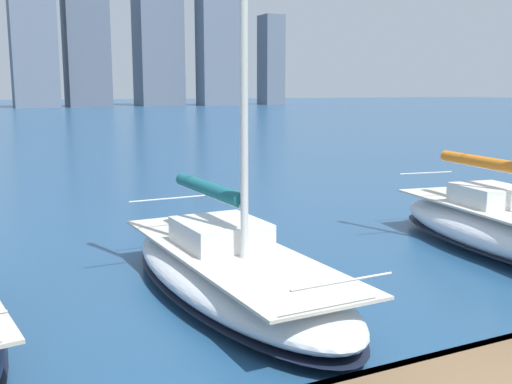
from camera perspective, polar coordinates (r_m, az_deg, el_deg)
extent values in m
cube|color=#473828|center=(9.46, 17.03, -14.80)|extent=(28.00, 0.16, 0.10)
cylinder|color=#473828|center=(9.48, 17.67, -16.79)|extent=(0.28, 0.28, 0.50)
cube|color=slate|center=(191.61, 1.44, 12.43)|extent=(6.31, 7.23, 27.34)
cube|color=slate|center=(179.18, -3.40, 13.99)|extent=(13.06, 7.24, 35.91)
cube|color=slate|center=(179.40, -9.39, 16.39)|extent=(12.43, 10.68, 51.62)
cube|color=slate|center=(170.50, -15.90, 13.96)|extent=(11.15, 9.60, 36.50)
cube|color=slate|center=(165.85, -20.58, 15.23)|extent=(10.95, 8.62, 44.42)
ellipsoid|color=white|center=(17.83, 22.12, -3.44)|extent=(3.84, 8.44, 1.16)
ellipsoid|color=black|center=(17.90, 22.05, -4.43)|extent=(3.86, 8.49, 0.10)
cube|color=beige|center=(17.71, 22.24, -1.51)|extent=(3.22, 7.41, 0.06)
cube|color=silver|center=(18.03, 21.33, -0.28)|extent=(1.82, 2.01, 0.55)
cylinder|color=silver|center=(18.39, 20.30, 2.41)|extent=(0.65, 3.39, 0.12)
cylinder|color=orange|center=(18.38, 20.32, 2.78)|extent=(0.81, 3.16, 0.32)
cylinder|color=silver|center=(20.54, 15.89, 1.77)|extent=(1.93, 0.34, 0.04)
ellipsoid|color=silver|center=(13.08, -2.40, -7.82)|extent=(3.12, 8.93, 0.94)
ellipsoid|color=black|center=(13.16, -2.39, -8.90)|extent=(3.14, 8.98, 0.10)
cube|color=beige|center=(12.94, -2.41, -5.70)|extent=(2.57, 7.86, 0.06)
cube|color=silver|center=(13.33, -3.40, -3.89)|extent=(1.79, 1.99, 0.55)
cylinder|color=silver|center=(13.77, -4.56, -0.18)|extent=(0.21, 3.72, 0.12)
cylinder|color=#19606B|center=(13.75, -4.57, 0.32)|extent=(0.41, 3.43, 0.32)
cylinder|color=silver|center=(9.41, 8.28, -8.43)|extent=(1.89, 0.09, 0.04)
cylinder|color=silver|center=(16.44, -8.34, -0.62)|extent=(2.18, 0.09, 0.04)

